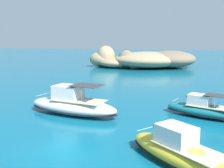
{
  "coord_description": "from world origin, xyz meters",
  "views": [
    {
      "loc": [
        8.03,
        -16.36,
        7.95
      ],
      "look_at": [
        -0.25,
        14.03,
        2.56
      ],
      "focal_mm": 41.42,
      "sensor_mm": 36.0,
      "label": 1
    }
  ],
  "objects_px": {
    "motorboat_yellow": "(180,152)",
    "motorboat_white": "(72,105)",
    "islet_small": "(112,60)",
    "motorboat_teal": "(202,109)",
    "islet_large": "(155,59)"
  },
  "relations": [
    {
      "from": "islet_small",
      "to": "motorboat_teal",
      "type": "relative_size",
      "value": 1.91
    },
    {
      "from": "islet_large",
      "to": "islet_small",
      "type": "distance_m",
      "value": 12.51
    },
    {
      "from": "motorboat_yellow",
      "to": "motorboat_white",
      "type": "distance_m",
      "value": 14.37
    },
    {
      "from": "motorboat_white",
      "to": "motorboat_teal",
      "type": "distance_m",
      "value": 13.79
    },
    {
      "from": "islet_small",
      "to": "motorboat_white",
      "type": "distance_m",
      "value": 49.25
    },
    {
      "from": "motorboat_teal",
      "to": "islet_large",
      "type": "bearing_deg",
      "value": 101.65
    },
    {
      "from": "motorboat_yellow",
      "to": "islet_small",
      "type": "bearing_deg",
      "value": 109.31
    },
    {
      "from": "islet_small",
      "to": "motorboat_white",
      "type": "bearing_deg",
      "value": -79.84
    },
    {
      "from": "islet_large",
      "to": "islet_small",
      "type": "relative_size",
      "value": 1.79
    },
    {
      "from": "islet_large",
      "to": "motorboat_white",
      "type": "relative_size",
      "value": 2.55
    },
    {
      "from": "islet_small",
      "to": "motorboat_yellow",
      "type": "height_order",
      "value": "islet_small"
    },
    {
      "from": "islet_large",
      "to": "islet_small",
      "type": "xyz_separation_m",
      "value": [
        -12.19,
        -2.83,
        -0.16
      ]
    },
    {
      "from": "motorboat_white",
      "to": "motorboat_teal",
      "type": "relative_size",
      "value": 1.34
    },
    {
      "from": "islet_large",
      "to": "motorboat_white",
      "type": "xyz_separation_m",
      "value": [
        -3.5,
        -51.29,
        -1.26
      ]
    },
    {
      "from": "islet_small",
      "to": "motorboat_teal",
      "type": "distance_m",
      "value": 50.86
    }
  ]
}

